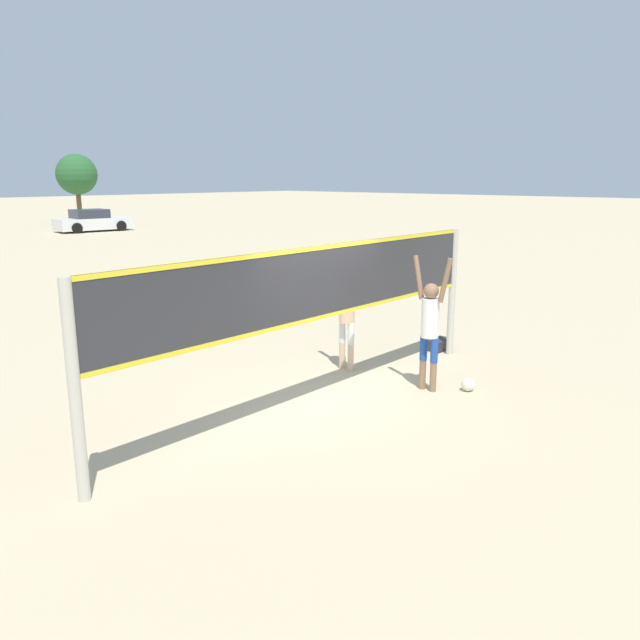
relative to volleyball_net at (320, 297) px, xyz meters
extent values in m
plane|color=#C6B28C|center=(0.00, 0.00, -1.68)|extent=(200.00, 200.00, 0.00)
cylinder|color=beige|center=(-3.79, 0.00, -0.46)|extent=(0.13, 0.13, 2.42)
cylinder|color=beige|center=(3.79, 0.00, -0.46)|extent=(0.13, 0.13, 2.42)
cube|color=#2D2D33|center=(0.00, 0.00, 0.21)|extent=(7.45, 0.02, 1.08)
cube|color=yellow|center=(0.00, 0.00, 0.72)|extent=(7.45, 0.03, 0.06)
cube|color=yellow|center=(0.00, 0.00, -0.30)|extent=(7.45, 0.03, 0.06)
cylinder|color=#8C664C|center=(1.70, -0.92, -1.43)|extent=(0.11, 0.11, 0.49)
cylinder|color=#1E47A5|center=(1.70, -0.92, -0.99)|extent=(0.12, 0.12, 0.40)
cylinder|color=#8C664C|center=(1.70, -0.72, -1.43)|extent=(0.11, 0.11, 0.49)
cylinder|color=#1E47A5|center=(1.70, -0.72, -0.99)|extent=(0.12, 0.12, 0.40)
cylinder|color=white|center=(1.70, -0.82, -0.48)|extent=(0.28, 0.28, 0.63)
sphere|color=#8C664C|center=(1.70, -0.82, -0.04)|extent=(0.24, 0.24, 0.24)
cylinder|color=#8C664C|center=(1.70, -1.07, 0.15)|extent=(0.08, 0.22, 0.70)
cylinder|color=#8C664C|center=(1.70, -0.58, 0.15)|extent=(0.08, 0.22, 0.70)
cylinder|color=beige|center=(1.66, 0.96, -1.43)|extent=(0.11, 0.11, 0.48)
cylinder|color=white|center=(1.66, 0.96, -1.00)|extent=(0.12, 0.12, 0.39)
cylinder|color=beige|center=(1.66, 0.76, -1.43)|extent=(0.11, 0.11, 0.48)
cylinder|color=white|center=(1.66, 0.76, -1.00)|extent=(0.12, 0.12, 0.39)
cylinder|color=beige|center=(1.66, 0.86, -0.49)|extent=(0.28, 0.28, 0.62)
sphere|color=beige|center=(1.66, 0.86, -0.06)|extent=(0.24, 0.24, 0.24)
cylinder|color=beige|center=(1.66, 1.10, 0.13)|extent=(0.08, 0.22, 0.70)
cylinder|color=beige|center=(1.66, 0.61, 0.13)|extent=(0.08, 0.22, 0.70)
sphere|color=silver|center=(2.09, -1.34, -1.57)|extent=(0.22, 0.22, 0.22)
cube|color=#2D2D33|center=(3.92, 0.31, -1.57)|extent=(0.54, 0.30, 0.22)
cube|color=silver|center=(13.27, 31.02, -1.19)|extent=(4.70, 2.34, 0.70)
cube|color=#2D333D|center=(13.04, 31.04, -0.57)|extent=(2.22, 1.90, 0.54)
cylinder|color=black|center=(14.76, 31.70, -1.36)|extent=(0.66, 0.30, 0.64)
cylinder|color=black|center=(14.55, 29.99, -1.36)|extent=(0.66, 0.30, 0.64)
cylinder|color=black|center=(11.98, 32.04, -1.36)|extent=(0.66, 0.30, 0.64)
cylinder|color=black|center=(11.78, 30.33, -1.36)|extent=(0.66, 0.30, 0.64)
cylinder|color=brown|center=(15.83, 37.65, -0.32)|extent=(0.34, 0.34, 2.72)
sphere|color=#285B2D|center=(15.83, 37.65, 1.83)|extent=(2.87, 2.87, 2.87)
camera|label=1|loc=(-6.63, -5.95, 1.72)|focal=35.00mm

